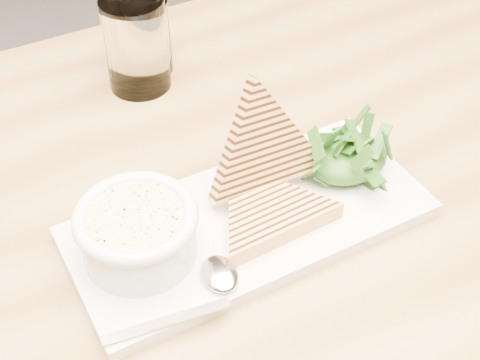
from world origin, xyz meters
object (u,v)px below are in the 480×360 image
table_top (202,205)px  soup_bowl (139,238)px  platter (249,221)px  glass_far (145,37)px  glass_near (136,44)px

table_top → soup_bowl: size_ratio=10.56×
platter → soup_bowl: bearing=176.2°
platter → glass_far: (0.02, 0.32, 0.04)m
soup_bowl → glass_far: (0.14, 0.31, 0.01)m
table_top → platter: bearing=-72.1°
table_top → soup_bowl: (-0.09, -0.06, 0.06)m
soup_bowl → glass_near: (0.11, 0.28, 0.02)m
table_top → platter: 0.08m
table_top → glass_near: size_ratio=9.51×
table_top → soup_bowl: 0.13m
table_top → glass_far: size_ratio=11.56×
platter → glass_far: glass_far is taller
glass_far → glass_near: bearing=-129.2°
table_top → glass_far: bearing=80.2°
table_top → glass_near: (0.02, 0.22, 0.08)m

